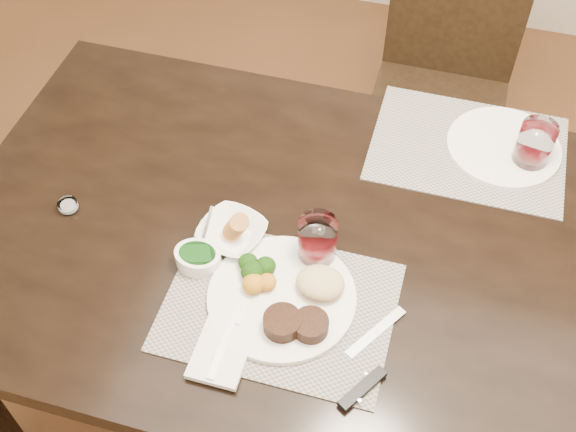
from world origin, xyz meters
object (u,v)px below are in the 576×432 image
(chair_far, at_px, (443,76))
(far_plate, at_px, (504,147))
(cracker_bowl, at_px, (232,232))
(dinner_plate, at_px, (288,297))
(wine_glass_near, at_px, (317,243))
(steak_knife, at_px, (366,374))

(chair_far, height_order, far_plate, chair_far)
(far_plate, bearing_deg, chair_far, 108.26)
(cracker_bowl, distance_m, far_plate, 0.70)
(dinner_plate, bearing_deg, cracker_bowl, 117.88)
(dinner_plate, distance_m, wine_glass_near, 0.13)
(wine_glass_near, relative_size, far_plate, 0.41)
(cracker_bowl, xyz_separation_m, far_plate, (0.54, 0.44, -0.01))
(dinner_plate, relative_size, far_plate, 1.12)
(dinner_plate, relative_size, wine_glass_near, 2.69)
(steak_knife, xyz_separation_m, wine_glass_near, (-0.16, 0.24, 0.04))
(cracker_bowl, xyz_separation_m, wine_glass_near, (0.19, 0.00, 0.03))
(chair_far, height_order, cracker_bowl, chair_far)
(cracker_bowl, bearing_deg, steak_knife, -35.03)
(wine_glass_near, bearing_deg, far_plate, 50.99)
(dinner_plate, distance_m, steak_knife, 0.22)
(wine_glass_near, bearing_deg, cracker_bowl, -180.00)
(steak_knife, height_order, far_plate, steak_knife)
(steak_knife, relative_size, far_plate, 0.92)
(dinner_plate, height_order, far_plate, dinner_plate)
(dinner_plate, height_order, steak_knife, dinner_plate)
(dinner_plate, relative_size, cracker_bowl, 1.78)
(chair_far, bearing_deg, dinner_plate, -100.38)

